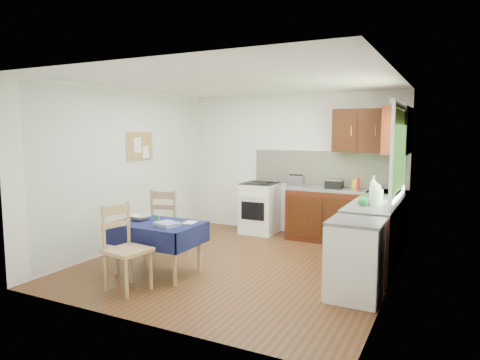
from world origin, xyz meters
The scene contains 33 objects.
floor centered at (0.00, 0.00, 0.00)m, with size 4.20×4.20×0.00m, color #442F12.
ceiling centered at (0.00, 0.00, 2.50)m, with size 4.00×4.20×0.02m, color white.
wall_back centered at (0.00, 2.10, 1.25)m, with size 4.00×0.02×2.50m, color white.
wall_front centered at (0.00, -2.10, 1.25)m, with size 4.00×0.02×2.50m, color white.
wall_left centered at (-2.00, 0.00, 1.25)m, with size 0.02×4.20×2.50m, color silver.
wall_right centered at (2.00, 0.00, 1.25)m, with size 0.02×4.20×2.50m, color white.
base_cabinets centered at (1.36, 1.26, 0.43)m, with size 1.90×2.30×0.86m.
worktop_back centered at (1.05, 1.80, 0.88)m, with size 1.90×0.60×0.04m, color slate.
worktop_right centered at (1.70, 0.65, 0.88)m, with size 0.60×1.70×0.04m, color slate.
worktop_corner centered at (1.70, 1.80, 0.88)m, with size 0.60×0.60×0.04m, color slate.
splashback centered at (0.65, 2.08, 1.20)m, with size 2.70×0.02×0.60m, color beige.
upper_cabinets centered at (1.52, 1.80, 1.85)m, with size 1.20×0.85×0.70m.
stove centered at (-0.50, 1.80, 0.46)m, with size 0.60×0.61×0.92m.
window centered at (1.97, 0.70, 1.65)m, with size 0.04×1.48×1.26m.
fridge centered at (1.70, -0.55, 0.44)m, with size 0.58×0.60×0.89m.
corkboard centered at (-1.97, 0.30, 1.60)m, with size 0.04×0.62×0.47m.
dining_table centered at (-0.77, -0.84, 0.57)m, with size 1.11×0.76×0.67m.
chair_far centered at (-1.07, -0.19, 0.54)m, with size 0.50×0.50×1.02m.
chair_near centered at (-0.75, -1.48, 0.53)m, with size 0.50×0.50×1.00m.
toaster centered at (0.22, 1.70, 1.00)m, with size 0.28×0.17×0.21m.
sandwich_press centered at (0.86, 1.77, 0.98)m, with size 0.27×0.24×0.16m.
sauce_bottle centered at (1.26, 1.68, 1.00)m, with size 0.05×0.05×0.21m, color red.
yellow_packet centered at (1.18, 1.88, 0.97)m, with size 0.11×0.07×0.15m, color yellow.
dish_rack centered at (1.72, 0.63, 0.92)m, with size 0.42×0.32×0.20m.
kettle centered at (1.75, 0.36, 1.03)m, with size 0.17×0.17×0.29m.
cup centered at (1.51, 1.72, 0.95)m, with size 0.13×0.13×0.10m, color silver.
soap_bottle_a centered at (1.60, 1.09, 1.06)m, with size 0.12×0.12×0.31m, color white.
soap_bottle_b centered at (1.61, 1.39, 1.00)m, with size 0.09×0.10×0.21m, color blue.
soap_bottle_c centered at (1.61, 0.29, 0.99)m, with size 0.13×0.13×0.17m, color #268E3D.
plate_bowl centered at (-1.07, -0.80, 0.70)m, with size 0.26×0.26×0.06m, color beige.
book centered at (-0.44, -0.70, 0.68)m, with size 0.15×0.20×0.02m, color white.
spice_jar centered at (-0.77, -0.83, 0.71)m, with size 0.04×0.04×0.08m, color green.
tea_towel centered at (-0.53, -0.96, 0.70)m, with size 0.28×0.22×0.05m, color navy.
Camera 1 is at (2.62, -5.19, 1.85)m, focal length 32.00 mm.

